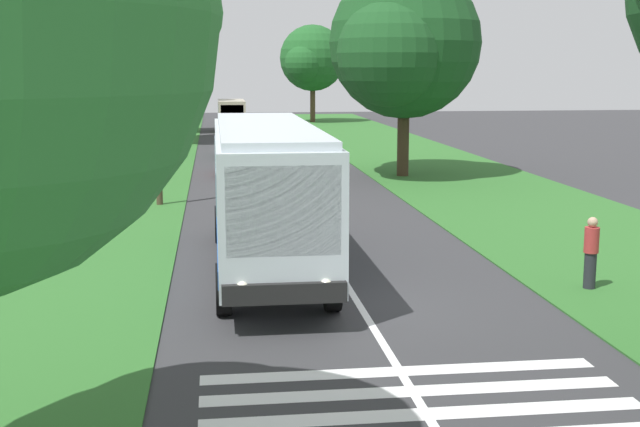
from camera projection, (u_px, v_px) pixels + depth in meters
name	position (u px, v px, depth m)	size (l,w,h in m)	color
ground	(362.00, 310.00, 17.89)	(160.00, 160.00, 0.00)	#333335
grass_verge_left	(79.00, 204.00, 31.53)	(120.00, 8.00, 0.04)	#2D6628
grass_verge_right	(497.00, 196.00, 33.56)	(120.00, 8.00, 0.04)	#2D6628
centre_line	(295.00, 200.00, 32.55)	(110.00, 0.16, 0.01)	silver
coach_bus	(266.00, 187.00, 21.17)	(11.16, 2.62, 3.73)	silver
trailing_car_0	(237.00, 160.00, 40.64)	(4.30, 1.78, 1.43)	#B21E1E
trailing_car_1	(235.00, 145.00, 48.60)	(4.30, 1.78, 1.43)	#145933
trailing_car_2	(287.00, 134.00, 56.65)	(4.30, 1.78, 1.43)	#B7A893
trailing_minibus_0	(231.00, 112.00, 67.27)	(6.00, 2.14, 2.53)	#BFB299
roadside_tree_left_1	(175.00, 55.00, 65.32)	(6.21, 5.16, 8.80)	#3D2D1E
roadside_tree_left_2	(167.00, 16.00, 55.70)	(8.81, 7.20, 12.30)	#3D2D1E
roadside_tree_right_0	(400.00, 47.00, 38.84)	(8.88, 7.07, 9.78)	#3D2D1E
roadside_tree_right_2	(311.00, 60.00, 77.95)	(7.07, 6.15, 9.04)	#4C3826
utility_pole	(156.00, 83.00, 30.61)	(0.24, 1.40, 8.80)	#473828
roadside_wall	(16.00, 171.00, 35.87)	(70.00, 0.40, 1.40)	gray
pedestrian	(591.00, 252.00, 19.34)	(0.34, 0.34, 1.69)	#26262D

